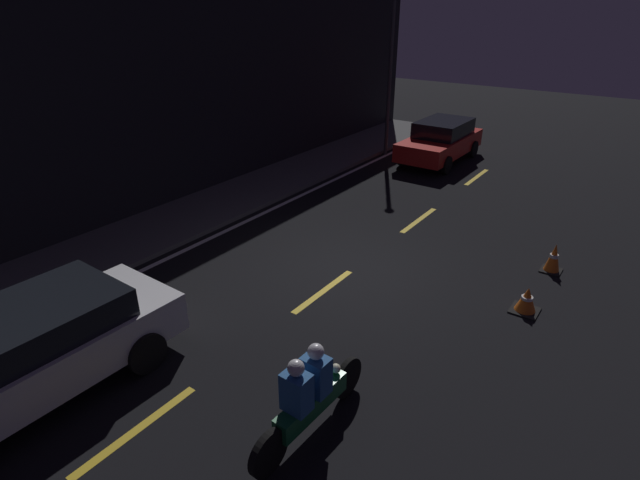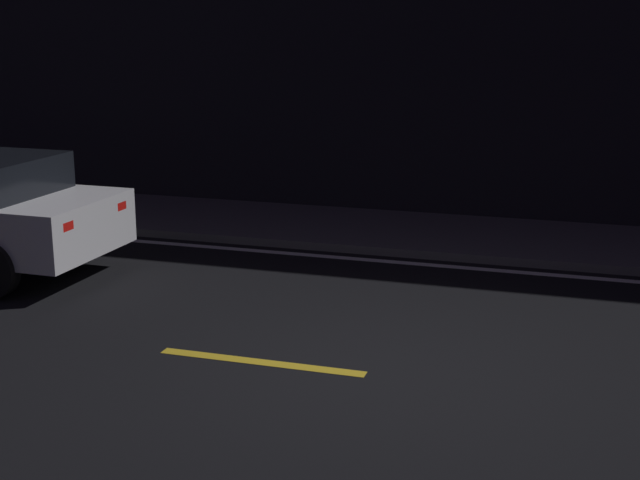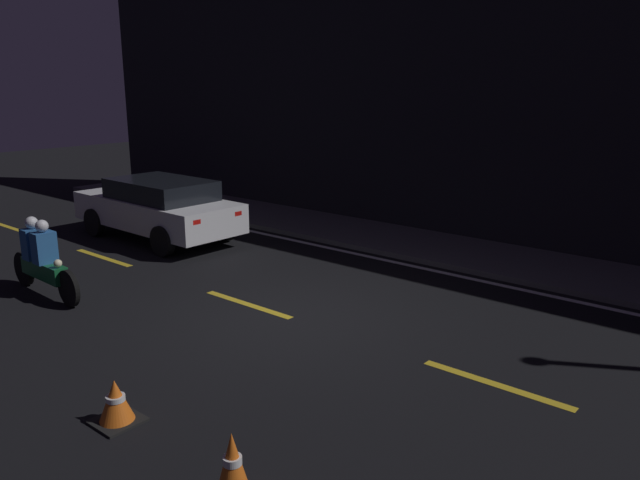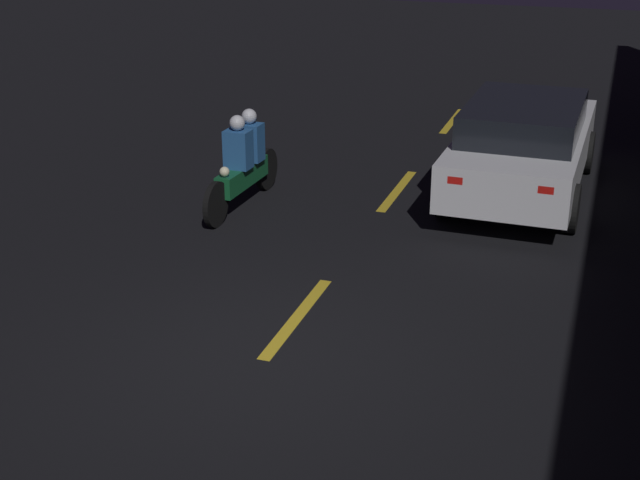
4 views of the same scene
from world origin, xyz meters
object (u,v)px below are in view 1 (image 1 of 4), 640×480
(motorcycle, at_px, (308,396))
(street_lamp, at_px, (390,67))
(sedan_white, at_px, (25,353))
(traffic_cone_near, at_px, (527,300))
(traffic_cone_mid, at_px, (554,258))
(taxi_red, at_px, (441,140))

(motorcycle, relative_size, street_lamp, 0.41)
(sedan_white, distance_m, motorcycle, 4.17)
(traffic_cone_near, relative_size, traffic_cone_mid, 0.79)
(taxi_red, xyz_separation_m, street_lamp, (-0.41, 2.03, 2.46))
(traffic_cone_mid, distance_m, street_lamp, 10.04)
(taxi_red, height_order, traffic_cone_mid, taxi_red)
(traffic_cone_mid, height_order, street_lamp, street_lamp)
(taxi_red, bearing_deg, traffic_cone_near, 32.87)
(traffic_cone_mid, bearing_deg, motorcycle, 166.45)
(traffic_cone_mid, xyz_separation_m, street_lamp, (6.06, 7.45, 2.92))
(sedan_white, xyz_separation_m, motorcycle, (1.80, -3.76, -0.14))
(motorcycle, relative_size, traffic_cone_near, 4.61)
(traffic_cone_mid, relative_size, street_lamp, 0.11)
(sedan_white, height_order, traffic_cone_mid, sedan_white)
(street_lamp, bearing_deg, motorcycle, -155.53)
(taxi_red, relative_size, street_lamp, 0.71)
(traffic_cone_mid, bearing_deg, taxi_red, 39.97)
(taxi_red, distance_m, traffic_cone_near, 10.01)
(sedan_white, height_order, motorcycle, sedan_white)
(motorcycle, xyz_separation_m, street_lamp, (12.80, 5.83, 2.59))
(taxi_red, bearing_deg, street_lamp, -78.37)
(sedan_white, xyz_separation_m, traffic_cone_mid, (8.54, -5.39, -0.47))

